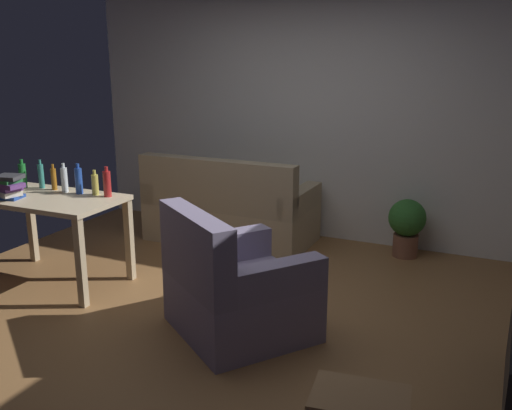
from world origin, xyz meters
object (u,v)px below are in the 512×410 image
at_px(bottle_clear, 64,179).
at_px(bottle_squat, 95,184).
at_px(bottle_red, 107,183).
at_px(potted_plant, 407,224).
at_px(book_stack, 9,187).
at_px(armchair, 234,290).
at_px(couch, 229,213).
at_px(bottle_amber, 54,179).
at_px(bottle_tall, 41,176).
at_px(desk, 50,209).
at_px(bottle_green, 23,175).
at_px(bottle_blue, 79,180).

xyz_separation_m(bottle_clear, bottle_squat, (0.31, 0.03, -0.02)).
bearing_deg(bottle_red, potted_plant, 37.88).
xyz_separation_m(bottle_red, book_stack, (-0.69, -0.40, -0.01)).
bearing_deg(potted_plant, book_stack, -143.79).
height_order(armchair, bottle_clear, bottle_clear).
relative_size(couch, bottle_amber, 7.43).
bearing_deg(bottle_tall, desk, -36.59).
xyz_separation_m(desk, bottle_tall, (-0.29, 0.22, 0.22)).
distance_m(couch, armchair, 2.04).
xyz_separation_m(bottle_green, bottle_squat, (0.76, 0.06, -0.02)).
xyz_separation_m(potted_plant, bottle_tall, (-2.93, -1.70, 0.54)).
xyz_separation_m(bottle_blue, book_stack, (-0.40, -0.39, -0.01)).
bearing_deg(couch, bottle_red, 73.49).
bearing_deg(bottle_amber, couch, 54.37).
height_order(couch, bottle_green, bottle_green).
height_order(potted_plant, bottle_tall, bottle_tall).
bearing_deg(desk, bottle_amber, 123.26).
height_order(desk, bottle_squat, bottle_squat).
relative_size(bottle_clear, bottle_squat, 1.19).
bearing_deg(bottle_tall, bottle_red, -0.20).
bearing_deg(book_stack, couch, 58.51).
height_order(couch, bottle_clear, bottle_clear).
distance_m(bottle_blue, bottle_squat, 0.16).
bearing_deg(bottle_red, book_stack, -149.63).
relative_size(bottle_tall, book_stack, 0.95).
relative_size(couch, bottle_red, 6.66).
height_order(couch, bottle_red, bottle_red).
distance_m(bottle_green, bottle_blue, 0.61).
height_order(couch, bottle_blue, bottle_blue).
relative_size(desk, book_stack, 4.49).
xyz_separation_m(bottle_clear, book_stack, (-0.25, -0.38, -0.01)).
distance_m(armchair, bottle_squat, 1.66).
bearing_deg(potted_plant, bottle_tall, -149.81).
bearing_deg(bottle_red, desk, -154.04).
distance_m(couch, bottle_amber, 1.80).
height_order(desk, bottle_amber, bottle_amber).
distance_m(couch, potted_plant, 1.81).
distance_m(armchair, bottle_green, 2.37).
relative_size(bottle_clear, book_stack, 0.94).
relative_size(desk, potted_plant, 2.12).
bearing_deg(desk, book_stack, -143.34).
distance_m(couch, bottle_blue, 1.68).
distance_m(armchair, book_stack, 2.14).
height_order(bottle_red, book_stack, bottle_red).
distance_m(desk, book_stack, 0.38).
bearing_deg(bottle_squat, desk, -144.38).
distance_m(potted_plant, bottle_amber, 3.30).
bearing_deg(desk, bottle_tall, 142.69).
height_order(bottle_clear, bottle_squat, bottle_clear).
bearing_deg(book_stack, bottle_clear, 56.54).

